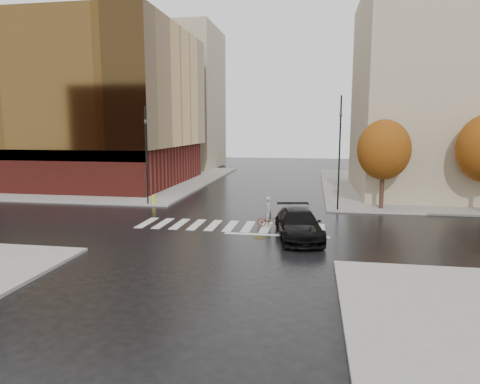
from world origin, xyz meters
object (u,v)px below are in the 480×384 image
object	(u,v)px
fire_hydrant	(154,198)
traffic_light_nw	(146,148)
traffic_light_ne	(340,144)
cyclist	(270,217)
sedan	(299,224)

from	to	relation	value
fire_hydrant	traffic_light_nw	bearing A→B (deg)	-153.73
traffic_light_ne	cyclist	bearing A→B (deg)	41.15
traffic_light_nw	fire_hydrant	size ratio (longest dim) A/B	10.79
cyclist	sedan	bearing A→B (deg)	-139.02
cyclist	fire_hydrant	bearing A→B (deg)	63.38
cyclist	traffic_light_ne	bearing A→B (deg)	-33.51
sedan	traffic_light_nw	size ratio (longest dim) A/B	0.74
sedan	traffic_light_nw	world-z (taller)	traffic_light_nw
traffic_light_nw	fire_hydrant	world-z (taller)	traffic_light_nw
traffic_light_nw	traffic_light_ne	bearing A→B (deg)	106.79
cyclist	traffic_light_nw	bearing A→B (deg)	65.25
sedan	fire_hydrant	world-z (taller)	sedan
cyclist	fire_hydrant	size ratio (longest dim) A/B	2.70
traffic_light_ne	fire_hydrant	distance (m)	14.80
sedan	traffic_light_nw	xyz separation A→B (m)	(-12.00, 8.10, 3.67)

